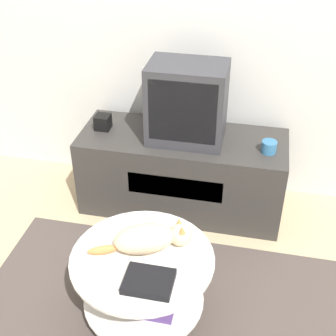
{
  "coord_description": "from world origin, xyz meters",
  "views": [
    {
      "loc": [
        0.41,
        -1.56,
        2.15
      ],
      "look_at": [
        -0.06,
        0.61,
        0.64
      ],
      "focal_mm": 50.0,
      "sensor_mm": 36.0,
      "label": 1
    }
  ],
  "objects": [
    {
      "name": "wall_back",
      "position": [
        0.0,
        1.46,
        1.3
      ],
      "size": [
        8.0,
        0.05,
        2.6
      ],
      "color": "silver",
      "rests_on": "ground_plane"
    },
    {
      "name": "cat",
      "position": [
        -0.05,
        0.14,
        0.52
      ],
      "size": [
        0.51,
        0.29,
        0.14
      ],
      "rotation": [
        0.0,
        0.0,
        0.41
      ],
      "color": "beige",
      "rests_on": "coffee_table"
    },
    {
      "name": "speaker",
      "position": [
        -0.62,
        1.11,
        0.62
      ],
      "size": [
        0.1,
        0.1,
        0.1
      ],
      "color": "black",
      "rests_on": "tv_stand"
    },
    {
      "name": "rug",
      "position": [
        0.0,
        0.0,
        0.01
      ],
      "size": [
        2.07,
        1.42,
        0.02
      ],
      "color": "#4C423D",
      "rests_on": "ground_plane"
    },
    {
      "name": "ground_plane",
      "position": [
        0.0,
        0.0,
        0.0
      ],
      "size": [
        12.0,
        12.0,
        0.0
      ],
      "primitive_type": "plane",
      "color": "tan"
    },
    {
      "name": "tv_stand",
      "position": [
        -0.06,
        1.1,
        0.28
      ],
      "size": [
        1.39,
        0.54,
        0.57
      ],
      "color": "#33302D",
      "rests_on": "ground_plane"
    },
    {
      "name": "tv",
      "position": [
        -0.04,
        1.09,
        0.83
      ],
      "size": [
        0.49,
        0.34,
        0.52
      ],
      "color": "#333338",
      "rests_on": "tv_stand"
    },
    {
      "name": "dvd_box",
      "position": [
        -0.0,
        -0.1,
        0.48
      ],
      "size": [
        0.23,
        0.18,
        0.04
      ],
      "color": "black",
      "rests_on": "coffee_table"
    },
    {
      "name": "mug",
      "position": [
        0.5,
        1.03,
        0.6
      ],
      "size": [
        0.1,
        0.1,
        0.08
      ],
      "color": "teal",
      "rests_on": "tv_stand"
    },
    {
      "name": "coffee_table",
      "position": [
        -0.07,
        0.06,
        0.3
      ],
      "size": [
        0.73,
        0.73,
        0.44
      ],
      "color": "#B2B2B7",
      "rests_on": "rug"
    }
  ]
}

